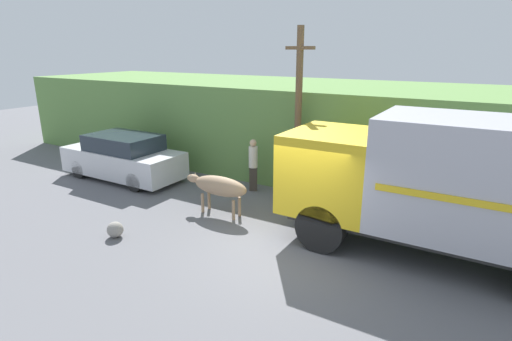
% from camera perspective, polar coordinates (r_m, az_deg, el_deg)
% --- Properties ---
extents(ground_plane, '(60.00, 60.00, 0.00)m').
position_cam_1_polar(ground_plane, '(9.80, 4.95, -11.32)').
color(ground_plane, slate).
extents(hillside_embankment, '(32.00, 6.35, 3.33)m').
position_cam_1_polar(hillside_embankment, '(15.56, 16.56, 5.27)').
color(hillside_embankment, '#608C47').
rests_on(hillside_embankment, ground_plane).
extents(cargo_truck, '(7.24, 2.43, 3.28)m').
position_cam_1_polar(cargo_truck, '(9.60, 26.26, -1.73)').
color(cargo_truck, '#2D2D2D').
rests_on(cargo_truck, ground_plane).
extents(brown_cow, '(2.08, 0.56, 1.15)m').
position_cam_1_polar(brown_cow, '(11.53, -5.29, -2.27)').
color(brown_cow, '#9E7F60').
rests_on(brown_cow, ground_plane).
extents(parked_suv, '(4.71, 1.87, 1.67)m').
position_cam_1_polar(parked_suv, '(15.49, -18.47, 1.78)').
color(parked_suv, silver).
rests_on(parked_suv, ground_plane).
extents(pedestrian_on_hill, '(0.41, 0.41, 1.78)m').
position_cam_1_polar(pedestrian_on_hill, '(13.36, -0.40, 1.20)').
color(pedestrian_on_hill, '#38332D').
rests_on(pedestrian_on_hill, ground_plane).
extents(utility_pole, '(0.90, 0.21, 5.30)m').
position_cam_1_polar(utility_pole, '(12.55, 6.06, 8.35)').
color(utility_pole, brown).
rests_on(utility_pole, ground_plane).
extents(roadside_rock, '(0.41, 0.41, 0.41)m').
position_cam_1_polar(roadside_rock, '(10.93, -19.48, -7.96)').
color(roadside_rock, gray).
rests_on(roadside_rock, ground_plane).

